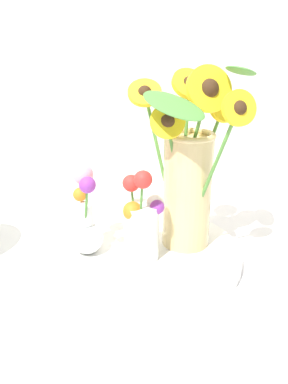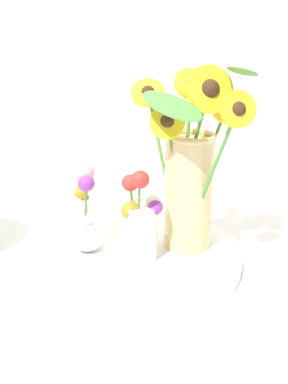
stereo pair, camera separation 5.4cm
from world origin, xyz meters
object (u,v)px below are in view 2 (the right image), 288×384
at_px(vase_small_center, 141,222).
at_px(serving_tray, 144,253).
at_px(mason_jar_sunflowers, 190,174).
at_px(vase_bulb_right, 87,218).

bearing_deg(vase_small_center, serving_tray, 71.01).
height_order(serving_tray, vase_small_center, vase_small_center).
height_order(mason_jar_sunflowers, vase_small_center, mason_jar_sunflowers).
distance_m(mason_jar_sunflowers, vase_small_center, 0.14).
xyz_separation_m(serving_tray, vase_small_center, (-0.01, -0.03, 0.09)).
bearing_deg(serving_tray, vase_bulb_right, 173.27).
distance_m(serving_tray, vase_small_center, 0.10).
relative_size(serving_tray, mason_jar_sunflowers, 1.08).
bearing_deg(vase_bulb_right, serving_tray, -6.73).
height_order(vase_small_center, vase_bulb_right, vase_small_center).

